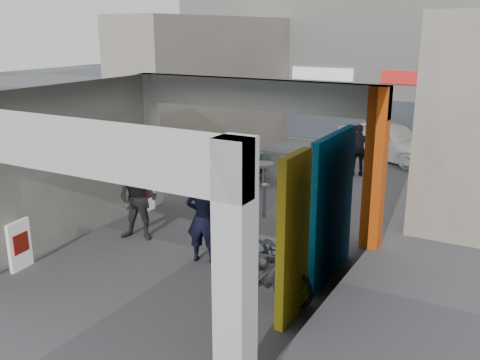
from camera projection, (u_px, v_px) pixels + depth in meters
The scene contains 20 objects.
ground at pixel (206, 251), 11.50m from camera, with size 90.00×90.00×0.00m, color #535358.
arcade_canopy at pixel (205, 158), 9.93m from camera, with size 6.40×6.45×6.40m.
far_building at pixel (386, 43), 22.15m from camera, with size 18.00×4.08×8.00m.
plaza_bldg_left at pixel (212, 89), 19.21m from camera, with size 2.00×9.00×5.00m, color #B2A693.
bollard_left at pixel (199, 191), 14.13m from camera, with size 0.09×0.09×0.94m, color gray.
bollard_center at pixel (264, 201), 13.48m from camera, with size 0.09×0.09×0.84m, color gray.
bollard_right at pixel (320, 214), 12.50m from camera, with size 0.09×0.09×0.85m, color gray.
advert_board_near at pixel (20, 245), 10.54m from camera, with size 0.15×0.56×1.00m.
advert_board_far at pixel (147, 193), 13.86m from camera, with size 0.11×0.55×1.00m.
cafe_set at pixel (264, 173), 16.47m from camera, with size 1.37×1.11×0.83m.
produce_stand at pixel (246, 167), 17.13m from camera, with size 1.17×0.63×0.77m.
crate_stack at pixel (338, 159), 18.39m from camera, with size 0.54×0.47×0.56m.
border_collie at pixel (221, 249), 10.91m from camera, with size 0.26×0.51×0.71m.
man_with_dog at pixel (203, 218), 10.76m from camera, with size 0.68×0.45×1.87m, color black.
man_back_turned at pixel (138, 199), 11.89m from camera, with size 0.93×0.72×1.91m, color #3B3B3D.
man_elderly at pixel (312, 209), 11.55m from camera, with size 0.83×0.54×1.69m, color #566DA7.
man_crates at pixel (359, 150), 17.10m from camera, with size 0.98×0.41×1.68m, color black.
bicycle_front at pixel (278, 257), 10.03m from camera, with size 0.65×1.87×0.98m, color black.
bicycle_rear at pixel (262, 273), 9.21m from camera, with size 0.52×1.86×1.12m, color black.
white_van at pixel (389, 141), 19.20m from camera, with size 1.66×4.12×1.40m, color silver.
Camera 1 is at (5.81, -8.93, 4.65)m, focal length 40.00 mm.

